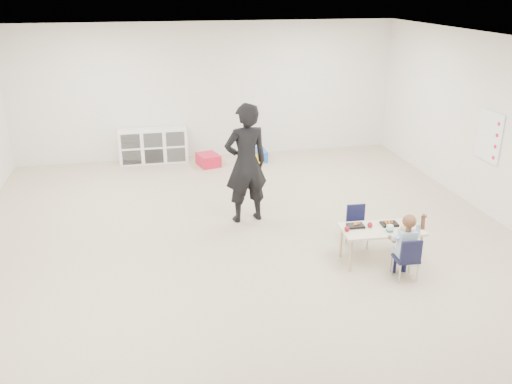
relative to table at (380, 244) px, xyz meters
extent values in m
plane|color=#BDAB91|center=(-1.63, 0.74, -0.25)|extent=(9.00, 9.00, 0.00)
plane|color=white|center=(-1.63, 0.74, 2.55)|extent=(9.00, 9.00, 0.00)
cube|color=white|center=(-1.63, 5.24, 1.15)|extent=(8.00, 0.02, 2.80)
cube|color=white|center=(-1.63, -3.76, 1.15)|extent=(8.00, 0.02, 2.80)
cube|color=beige|center=(0.00, 0.00, 0.23)|extent=(1.10, 0.59, 0.03)
cube|color=black|center=(0.14, 0.07, 0.26)|extent=(0.23, 0.17, 0.03)
cube|color=black|center=(-0.32, 0.11, 0.26)|extent=(0.23, 0.17, 0.03)
cube|color=white|center=(0.05, -0.14, 0.29)|extent=(0.07, 0.07, 0.10)
ellipsoid|color=tan|center=(0.25, -0.13, 0.27)|extent=(0.09, 0.09, 0.07)
sphere|color=maroon|center=(-0.14, 0.06, 0.28)|extent=(0.07, 0.07, 0.07)
sphere|color=maroon|center=(-0.49, 0.00, 0.28)|extent=(0.07, 0.07, 0.07)
cube|color=white|center=(-2.83, 5.02, 0.10)|extent=(1.40, 0.40, 0.70)
cube|color=white|center=(2.35, 1.34, 1.00)|extent=(0.02, 0.60, 0.80)
imported|color=black|center=(-1.50, 1.72, 0.69)|extent=(0.75, 0.56, 1.87)
cube|color=red|center=(-1.75, 4.54, -0.13)|extent=(0.50, 0.58, 0.24)
cube|color=gold|center=(-0.79, 4.64, -0.14)|extent=(0.37, 0.47, 0.22)
cube|color=blue|center=(-0.71, 4.67, -0.13)|extent=(0.38, 0.48, 0.23)
camera|label=1|loc=(-2.94, -6.01, 3.27)|focal=38.00mm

